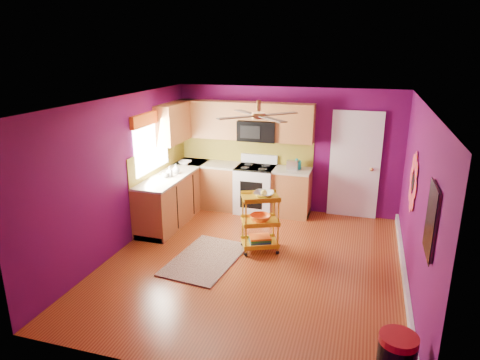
% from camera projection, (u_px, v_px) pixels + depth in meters
% --- Properties ---
extents(ground, '(5.00, 5.00, 0.00)m').
position_uv_depth(ground, '(254.00, 263.00, 6.68)').
color(ground, maroon).
rests_on(ground, ground).
extents(room_envelope, '(4.54, 5.04, 2.52)m').
position_uv_depth(room_envelope, '(256.00, 162.00, 6.18)').
color(room_envelope, '#550947').
rests_on(room_envelope, ground).
extents(lower_cabinets, '(2.81, 2.31, 0.94)m').
position_uv_depth(lower_cabinets, '(213.00, 193.00, 8.58)').
color(lower_cabinets, brown).
rests_on(lower_cabinets, ground).
extents(electric_range, '(0.76, 0.66, 1.13)m').
position_uv_depth(electric_range, '(255.00, 189.00, 8.67)').
color(electric_range, white).
rests_on(electric_range, ground).
extents(upper_cabinetry, '(2.80, 2.30, 1.26)m').
position_uv_depth(upper_cabinetry, '(222.00, 122.00, 8.47)').
color(upper_cabinetry, brown).
rests_on(upper_cabinetry, ground).
extents(left_window, '(0.08, 1.35, 1.08)m').
position_uv_depth(left_window, '(151.00, 133.00, 7.73)').
color(left_window, white).
rests_on(left_window, ground).
extents(panel_door, '(0.95, 0.11, 2.15)m').
position_uv_depth(panel_door, '(355.00, 166.00, 8.26)').
color(panel_door, white).
rests_on(panel_door, ground).
extents(right_wall_art, '(0.04, 2.74, 1.04)m').
position_uv_depth(right_wall_art, '(420.00, 197.00, 5.32)').
color(right_wall_art, black).
rests_on(right_wall_art, ground).
extents(ceiling_fan, '(1.01, 1.01, 0.26)m').
position_uv_depth(ceiling_fan, '(259.00, 115.00, 6.18)').
color(ceiling_fan, '#BF8C3F').
rests_on(ceiling_fan, ground).
extents(shag_rug, '(1.09, 1.61, 0.02)m').
position_uv_depth(shag_rug, '(206.00, 259.00, 6.78)').
color(shag_rug, black).
rests_on(shag_rug, ground).
extents(rolling_cart, '(0.71, 0.63, 1.06)m').
position_uv_depth(rolling_cart, '(261.00, 220.00, 6.94)').
color(rolling_cart, gold).
rests_on(rolling_cart, ground).
extents(teal_kettle, '(0.18, 0.18, 0.21)m').
position_uv_depth(teal_kettle, '(297.00, 165.00, 8.39)').
color(teal_kettle, '#15A39F').
rests_on(teal_kettle, lower_cabinets).
extents(toaster, '(0.22, 0.15, 0.18)m').
position_uv_depth(toaster, '(293.00, 165.00, 8.33)').
color(toaster, beige).
rests_on(toaster, lower_cabinets).
extents(soap_bottle_a, '(0.09, 0.09, 0.19)m').
position_uv_depth(soap_bottle_a, '(170.00, 172.00, 7.86)').
color(soap_bottle_a, '#EA3F72').
rests_on(soap_bottle_a, lower_cabinets).
extents(soap_bottle_b, '(0.14, 0.14, 0.18)m').
position_uv_depth(soap_bottle_b, '(176.00, 169.00, 8.07)').
color(soap_bottle_b, white).
rests_on(soap_bottle_b, lower_cabinets).
extents(counter_dish, '(0.25, 0.25, 0.06)m').
position_uv_depth(counter_dish, '(185.00, 163.00, 8.73)').
color(counter_dish, white).
rests_on(counter_dish, lower_cabinets).
extents(counter_cup, '(0.12, 0.12, 0.09)m').
position_uv_depth(counter_cup, '(166.00, 175.00, 7.82)').
color(counter_cup, white).
rests_on(counter_cup, lower_cabinets).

